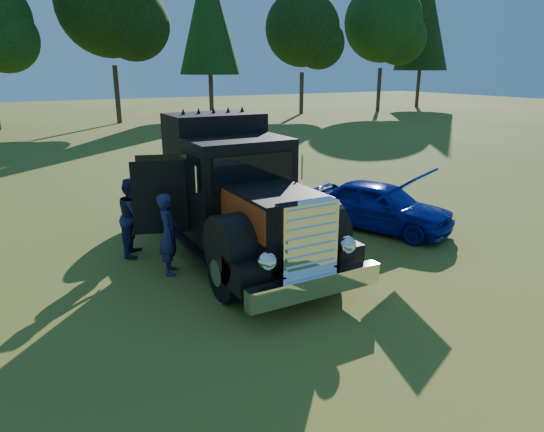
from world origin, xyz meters
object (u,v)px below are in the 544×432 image
(diamond_t_truck, at_px, (231,197))
(hotrod_coupe, at_px, (380,205))
(spectator_far, at_px, (134,217))
(spectator_near, at_px, (169,234))

(diamond_t_truck, relative_size, hotrod_coupe, 1.70)
(hotrod_coupe, bearing_deg, diamond_t_truck, 175.75)
(hotrod_coupe, xyz_separation_m, spectator_far, (-5.87, 1.24, 0.23))
(diamond_t_truck, height_order, hotrod_coupe, diamond_t_truck)
(diamond_t_truck, bearing_deg, hotrod_coupe, -4.25)
(spectator_near, bearing_deg, spectator_far, 35.83)
(hotrod_coupe, distance_m, spectator_near, 5.53)
(spectator_near, bearing_deg, hotrod_coupe, -66.56)
(spectator_far, bearing_deg, hotrod_coupe, -76.78)
(diamond_t_truck, relative_size, spectator_near, 4.33)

